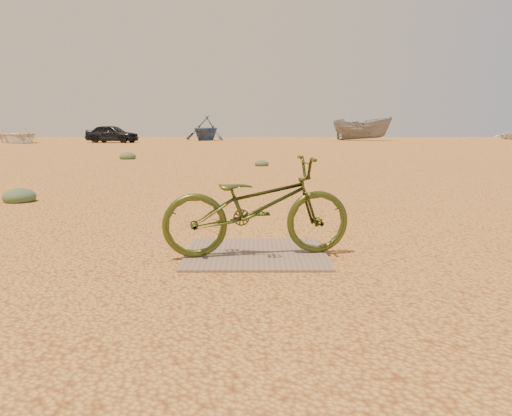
{
  "coord_description": "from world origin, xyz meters",
  "views": [
    {
      "loc": [
        0.47,
        -4.63,
        1.23
      ],
      "look_at": [
        0.49,
        0.1,
        0.46
      ],
      "focal_mm": 35.0,
      "sensor_mm": 36.0,
      "label": 1
    }
  ],
  "objects_px": {
    "car": "(112,134)",
    "boat_far_left": "(206,128)",
    "boat_near_left": "(16,135)",
    "boat_mid_right": "(362,129)",
    "bicycle": "(257,206)",
    "plywood_board": "(256,253)"
  },
  "relations": [
    {
      "from": "car",
      "to": "boat_mid_right",
      "type": "xyz_separation_m",
      "value": [
        21.85,
        6.94,
        0.37
      ]
    },
    {
      "from": "car",
      "to": "plywood_board",
      "type": "bearing_deg",
      "value": -148.63
    },
    {
      "from": "boat_near_left",
      "to": "boat_far_left",
      "type": "bearing_deg",
      "value": -9.91
    },
    {
      "from": "boat_far_left",
      "to": "plywood_board",
      "type": "bearing_deg",
      "value": -63.42
    },
    {
      "from": "plywood_board",
      "to": "car",
      "type": "height_order",
      "value": "car"
    },
    {
      "from": "boat_far_left",
      "to": "boat_mid_right",
      "type": "height_order",
      "value": "boat_far_left"
    },
    {
      "from": "plywood_board",
      "to": "boat_far_left",
      "type": "relative_size",
      "value": 0.31
    },
    {
      "from": "plywood_board",
      "to": "car",
      "type": "xyz_separation_m",
      "value": [
        -11.61,
        36.34,
        0.71
      ]
    },
    {
      "from": "boat_near_left",
      "to": "boat_mid_right",
      "type": "bearing_deg",
      "value": -23.82
    },
    {
      "from": "bicycle",
      "to": "boat_mid_right",
      "type": "distance_m",
      "value": 44.56
    },
    {
      "from": "bicycle",
      "to": "boat_far_left",
      "type": "height_order",
      "value": "boat_far_left"
    },
    {
      "from": "car",
      "to": "boat_far_left",
      "type": "height_order",
      "value": "boat_far_left"
    },
    {
      "from": "boat_near_left",
      "to": "boat_mid_right",
      "type": "height_order",
      "value": "boat_mid_right"
    },
    {
      "from": "plywood_board",
      "to": "boat_mid_right",
      "type": "distance_m",
      "value": 44.49
    },
    {
      "from": "boat_near_left",
      "to": "bicycle",
      "type": "bearing_deg",
      "value": -99.75
    },
    {
      "from": "boat_mid_right",
      "to": "bicycle",
      "type": "bearing_deg",
      "value": -166.08
    },
    {
      "from": "car",
      "to": "boat_mid_right",
      "type": "relative_size",
      "value": 0.75
    },
    {
      "from": "boat_near_left",
      "to": "car",
      "type": "bearing_deg",
      "value": -34.62
    },
    {
      "from": "bicycle",
      "to": "boat_far_left",
      "type": "xyz_separation_m",
      "value": [
        -4.69,
        43.71,
        0.69
      ]
    },
    {
      "from": "plywood_board",
      "to": "boat_mid_right",
      "type": "xyz_separation_m",
      "value": [
        10.24,
        43.29,
        1.08
      ]
    },
    {
      "from": "car",
      "to": "boat_mid_right",
      "type": "bearing_deg",
      "value": -58.72
    },
    {
      "from": "bicycle",
      "to": "car",
      "type": "bearing_deg",
      "value": 8.58
    }
  ]
}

